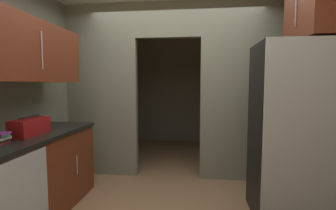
# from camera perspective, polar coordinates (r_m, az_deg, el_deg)

# --- Properties ---
(kitchen_partition) EXTENTS (3.39, 0.12, 2.62)m
(kitchen_partition) POSITION_cam_1_polar(r_m,az_deg,el_deg) (3.71, 2.29, 4.33)
(kitchen_partition) COLOR gray
(kitchen_partition) RESTS_ON ground
(adjoining_room_shell) EXTENTS (3.39, 2.46, 2.62)m
(adjoining_room_shell) POSITION_cam_1_polar(r_m,az_deg,el_deg) (5.41, 3.33, 3.68)
(adjoining_room_shell) COLOR gray
(adjoining_room_shell) RESTS_ON ground
(refrigerator) EXTENTS (0.73, 0.73, 1.84)m
(refrigerator) POSITION_cam_1_polar(r_m,az_deg,el_deg) (2.89, 26.48, -5.67)
(refrigerator) COLOR black
(refrigerator) RESTS_ON ground
(lower_cabinet_run) EXTENTS (0.63, 1.74, 0.91)m
(lower_cabinet_run) POSITION_cam_1_polar(r_m,az_deg,el_deg) (3.02, -29.13, -14.50)
(lower_cabinet_run) COLOR maroon
(lower_cabinet_run) RESTS_ON ground
(dishwasher) EXTENTS (0.02, 0.56, 0.85)m
(dishwasher) POSITION_cam_1_polar(r_m,az_deg,el_deg) (2.49, -30.02, -19.46)
(dishwasher) COLOR #B7BABC
(dishwasher) RESTS_ON ground
(upper_cabinet_counterside) EXTENTS (0.36, 1.57, 0.62)m
(upper_cabinet_counterside) POSITION_cam_1_polar(r_m,az_deg,el_deg) (2.88, -30.22, 10.84)
(upper_cabinet_counterside) COLOR maroon
(upper_cabinet_fridgeside) EXTENTS (0.36, 0.80, 0.73)m
(upper_cabinet_fridgeside) POSITION_cam_1_polar(r_m,az_deg,el_deg) (3.13, 30.84, 19.30)
(upper_cabinet_fridgeside) COLOR maroon
(boombox) EXTENTS (0.19, 0.43, 0.20)m
(boombox) POSITION_cam_1_polar(r_m,az_deg,el_deg) (2.86, -29.35, -4.44)
(boombox) COLOR maroon
(boombox) RESTS_ON lower_cabinet_run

